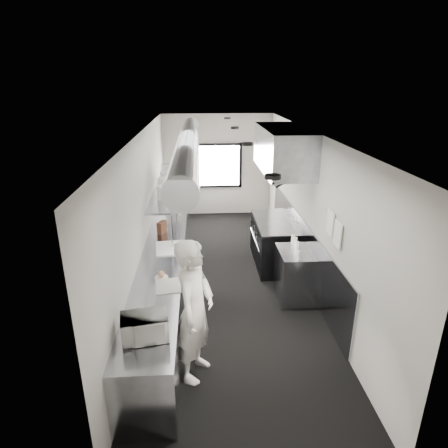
{
  "coord_description": "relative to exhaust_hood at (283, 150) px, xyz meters",
  "views": [
    {
      "loc": [
        -0.5,
        -6.56,
        3.64
      ],
      "look_at": [
        -0.09,
        -0.2,
        1.24
      ],
      "focal_mm": 30.81,
      "sensor_mm": 36.0,
      "label": 1
    }
  ],
  "objects": [
    {
      "name": "floor",
      "position": [
        -1.1,
        -0.7,
        -2.39
      ],
      "size": [
        3.0,
        8.0,
        0.01
      ],
      "primitive_type": "cube",
      "color": "black",
      "rests_on": "ground"
    },
    {
      "name": "ceiling",
      "position": [
        -1.1,
        -0.7,
        0.41
      ],
      "size": [
        3.0,
        8.0,
        0.01
      ],
      "primitive_type": "cube",
      "color": "beige",
      "rests_on": "wall_back"
    },
    {
      "name": "wall_back",
      "position": [
        -1.1,
        3.3,
        -0.99
      ],
      "size": [
        3.0,
        0.02,
        2.8
      ],
      "primitive_type": "cube",
      "color": "#BAB7B0",
      "rests_on": "floor"
    },
    {
      "name": "wall_front",
      "position": [
        -1.1,
        -4.7,
        -0.99
      ],
      "size": [
        3.0,
        0.02,
        2.8
      ],
      "primitive_type": "cube",
      "color": "#BAB7B0",
      "rests_on": "floor"
    },
    {
      "name": "wall_left",
      "position": [
        -2.6,
        -0.7,
        -0.99
      ],
      "size": [
        0.02,
        8.0,
        2.8
      ],
      "primitive_type": "cube",
      "color": "#BAB7B0",
      "rests_on": "floor"
    },
    {
      "name": "wall_right",
      "position": [
        0.4,
        -0.7,
        -0.99
      ],
      "size": [
        0.02,
        8.0,
        2.8
      ],
      "primitive_type": "cube",
      "color": "#BAB7B0",
      "rests_on": "floor"
    },
    {
      "name": "wall_cladding",
      "position": [
        0.38,
        -0.4,
        -1.84
      ],
      "size": [
        0.03,
        5.5,
        1.1
      ],
      "primitive_type": "cube",
      "color": "gray",
      "rests_on": "wall_right"
    },
    {
      "name": "hvac_duct",
      "position": [
        -1.8,
        -0.3,
        0.16
      ],
      "size": [
        0.4,
        6.4,
        0.4
      ],
      "primitive_type": "cylinder",
      "rotation": [
        1.57,
        0.0,
        0.0
      ],
      "color": "#9B9EA3",
      "rests_on": "ceiling"
    },
    {
      "name": "service_window",
      "position": [
        -1.1,
        3.26,
        -0.99
      ],
      "size": [
        1.36,
        0.05,
        1.25
      ],
      "color": "silver",
      "rests_on": "wall_back"
    },
    {
      "name": "exhaust_hood",
      "position": [
        0.0,
        0.0,
        0.0
      ],
      "size": [
        0.81,
        2.2,
        0.88
      ],
      "color": "gray",
      "rests_on": "ceiling"
    },
    {
      "name": "prep_counter",
      "position": [
        -2.25,
        -1.2,
        -1.94
      ],
      "size": [
        0.7,
        6.0,
        0.9
      ],
      "primitive_type": "cube",
      "color": "gray",
      "rests_on": "floor"
    },
    {
      "name": "pass_shelf",
      "position": [
        -2.29,
        0.3,
        -0.86
      ],
      "size": [
        0.45,
        3.0,
        0.68
      ],
      "color": "gray",
      "rests_on": "prep_counter"
    },
    {
      "name": "range",
      "position": [
        -0.06,
        0.0,
        -1.92
      ],
      "size": [
        0.88,
        1.6,
        0.94
      ],
      "color": "black",
      "rests_on": "floor"
    },
    {
      "name": "bottle_station",
      "position": [
        0.05,
        -1.4,
        -1.94
      ],
      "size": [
        0.65,
        0.8,
        0.9
      ],
      "primitive_type": "cube",
      "color": "gray",
      "rests_on": "floor"
    },
    {
      "name": "far_work_table",
      "position": [
        -2.25,
        2.5,
        -1.94
      ],
      "size": [
        0.7,
        1.2,
        0.9
      ],
      "primitive_type": "cube",
      "color": "gray",
      "rests_on": "floor"
    },
    {
      "name": "notice_sheet_a",
      "position": [
        0.37,
        -1.9,
        -0.79
      ],
      "size": [
        0.02,
        0.28,
        0.38
      ],
      "primitive_type": "cube",
      "color": "white",
      "rests_on": "wall_right"
    },
    {
      "name": "notice_sheet_b",
      "position": [
        0.37,
        -2.25,
        -0.84
      ],
      "size": [
        0.02,
        0.28,
        0.38
      ],
      "primitive_type": "cube",
      "color": "white",
      "rests_on": "wall_right"
    },
    {
      "name": "line_cook",
      "position": [
        -1.7,
        -3.17,
        -1.44
      ],
      "size": [
        0.67,
        0.81,
        1.91
      ],
      "primitive_type": "imported",
      "rotation": [
        0.0,
        0.0,
        1.21
      ],
      "color": "silver",
      "rests_on": "floor"
    },
    {
      "name": "microwave",
      "position": [
        -2.25,
        -3.59,
        -1.35
      ],
      "size": [
        0.54,
        0.45,
        0.29
      ],
      "primitive_type": "imported",
      "rotation": [
        0.0,
        0.0,
        0.19
      ],
      "color": "white",
      "rests_on": "prep_counter"
    },
    {
      "name": "deli_tub_a",
      "position": [
        -2.37,
        -3.15,
        -1.44
      ],
      "size": [
        0.16,
        0.16,
        0.09
      ],
      "primitive_type": "cylinder",
      "rotation": [
        0.0,
        0.0,
        0.3
      ],
      "color": "#A1AB9D",
      "rests_on": "prep_counter"
    },
    {
      "name": "deli_tub_b",
      "position": [
        -2.37,
        -3.24,
        -1.43
      ],
      "size": [
        0.2,
        0.2,
        0.11
      ],
      "primitive_type": "cylinder",
      "rotation": [
        0.0,
        0.0,
        -0.34
      ],
      "color": "#A1AB9D",
      "rests_on": "prep_counter"
    },
    {
      "name": "newspaper",
      "position": [
        -2.08,
        -2.44,
        -1.48
      ],
      "size": [
        0.39,
        0.47,
        0.01
      ],
      "primitive_type": "cube",
      "rotation": [
        0.0,
        0.0,
        0.12
      ],
      "color": "silver",
      "rests_on": "prep_counter"
    },
    {
      "name": "small_plate",
      "position": [
        -2.19,
        -2.2,
        -1.48
      ],
      "size": [
        0.2,
        0.2,
        0.02
      ],
      "primitive_type": "cylinder",
      "rotation": [
        0.0,
        0.0,
        -0.03
      ],
      "color": "silver",
      "rests_on": "prep_counter"
    },
    {
      "name": "pastry",
      "position": [
        -2.19,
        -2.2,
        -1.43
      ],
      "size": [
        0.1,
        0.1,
        0.1
      ],
      "primitive_type": "sphere",
      "color": "tan",
      "rests_on": "small_plate"
    },
    {
      "name": "cutting_board",
      "position": [
        -2.15,
        -1.14,
        -1.48
      ],
      "size": [
        0.52,
        0.65,
        0.02
      ],
      "primitive_type": "cube",
      "rotation": [
        0.0,
        0.0,
        0.11
      ],
      "color": "white",
      "rests_on": "prep_counter"
    },
    {
      "name": "knife_block",
      "position": [
        -2.34,
        -0.41,
        -1.37
      ],
      "size": [
        0.18,
        0.23,
        0.23
      ],
      "primitive_type": "cube",
      "rotation": [
        0.0,
        0.0,
        -0.43
      ],
      "color": "brown",
      "rests_on": "prep_counter"
    },
    {
      "name": "plate_stack_a",
      "position": [
        -2.28,
        -0.4,
        -0.7
      ],
      "size": [
        0.24,
        0.24,
        0.25
      ],
      "primitive_type": "cylinder",
      "rotation": [
        0.0,
        0.0,
        0.13
      ],
      "color": "silver",
      "rests_on": "pass_shelf"
    },
    {
      "name": "plate_stack_b",
      "position": [
        -2.29,
        0.01,
        -0.67
      ],
      "size": [
        0.3,
        0.3,
        0.3
      ],
      "primitive_type": "cylinder",
      "rotation": [
        0.0,
        0.0,
        -0.37
      ],
      "color": "silver",
      "rests_on": "pass_shelf"
    },
    {
      "name": "plate_stack_c",
      "position": [
        -2.3,
        0.53,
        -0.66
      ],
      "size": [
        0.3,
        0.3,
        0.32
      ],
      "primitive_type": "cylinder",
      "rotation": [
        0.0,
        0.0,
        0.43
      ],
      "color": "silver",
      "rests_on": "pass_shelf"
    },
    {
      "name": "plate_stack_d",
      "position": [
        -2.3,
        0.97,
        -0.63
      ],
      "size": [
        0.28,
        0.28,
        0.37
      ],
      "primitive_type": "cylinder",
      "rotation": [
        0.0,
        0.0,
        -0.2
      ],
      "color": "silver",
      "rests_on": "pass_shelf"
    },
    {
      "name": "squeeze_bottle_a",
      "position": [
        -0.03,
        -1.72,
        -1.41
      ],
      "size": [
        0.07,
        0.07,
        0.16
      ],
      "primitive_type": "cylinder",
      "rotation": [
        0.0,
        0.0,
        0.31
      ],
      "color": "white",
      "rests_on": "bottle_station"
    },
    {
      "name": "squeeze_bottle_b",
      "position": [
        -0.01,
        -1.51,
        -1.4
      ],
      "size": [
        0.06,
        0.06,
        0.18
      ],
      "primitive_type": "cylinder",
      "rotation": [
        0.0,
        0.0,
        -0.09
      ],
      "color": "white",
      "rests_on": "bottle_station"
    },
    {
      "name": "squeeze_bottle_c",
      "position": [
        0.01,
        -1.42,
        -1.4
      ],
      "size": [
        0.08,
        0.08,
        0.19
      ],
      "primitive_type": "cylinder",
      "rotation": [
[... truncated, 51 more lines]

